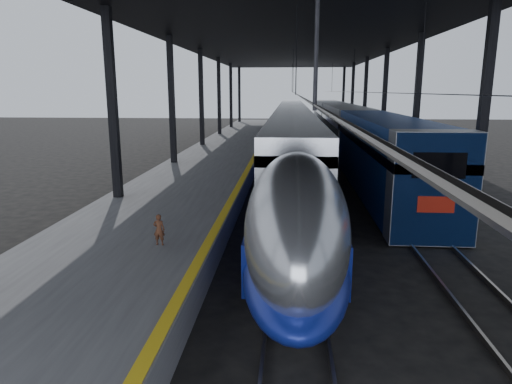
# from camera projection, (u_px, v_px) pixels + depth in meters

# --- Properties ---
(ground) EXTENTS (160.00, 160.00, 0.00)m
(ground) POSITION_uv_depth(u_px,v_px,m) (235.00, 262.00, 15.28)
(ground) COLOR black
(ground) RESTS_ON ground
(platform) EXTENTS (6.00, 80.00, 1.00)m
(platform) POSITION_uv_depth(u_px,v_px,m) (220.00, 159.00, 34.89)
(platform) COLOR #4C4C4F
(platform) RESTS_ON ground
(yellow_strip) EXTENTS (0.30, 80.00, 0.01)m
(yellow_strip) POSITION_uv_depth(u_px,v_px,m) (257.00, 153.00, 34.58)
(yellow_strip) COLOR gold
(yellow_strip) RESTS_ON platform
(rails) EXTENTS (6.52, 80.00, 0.16)m
(rails) POSITION_uv_depth(u_px,v_px,m) (325.00, 166.00, 34.41)
(rails) COLOR slate
(rails) RESTS_ON ground
(canopy) EXTENTS (18.00, 75.00, 9.47)m
(canopy) POSITION_uv_depth(u_px,v_px,m) (293.00, 41.00, 32.63)
(canopy) COLOR black
(canopy) RESTS_ON ground
(tgv_train) EXTENTS (2.87, 65.20, 4.11)m
(tgv_train) POSITION_uv_depth(u_px,v_px,m) (292.00, 134.00, 39.25)
(tgv_train) COLOR #A9ABB0
(tgv_train) RESTS_ON ground
(second_train) EXTENTS (3.08, 56.05, 4.24)m
(second_train) POSITION_uv_depth(u_px,v_px,m) (345.00, 128.00, 42.66)
(second_train) COLOR navy
(second_train) RESTS_ON ground
(child) EXTENTS (0.36, 0.25, 0.97)m
(child) POSITION_uv_depth(u_px,v_px,m) (159.00, 230.00, 13.88)
(child) COLOR #532D1B
(child) RESTS_ON platform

